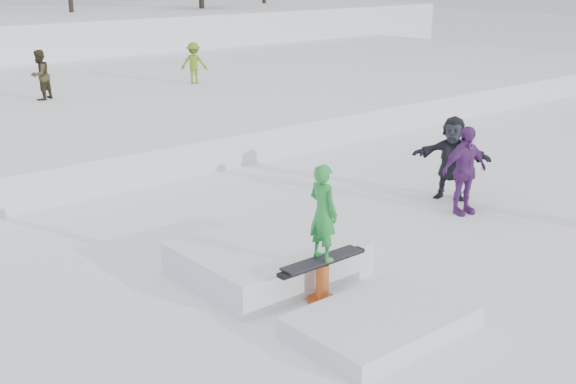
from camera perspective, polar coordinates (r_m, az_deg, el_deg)
ground at (r=10.93m, az=4.78°, el=-8.47°), size 120.00×120.00×0.00m
walker_olive at (r=23.45m, az=-19.01°, el=8.73°), size 0.93×0.88×1.52m
walker_ygreen at (r=25.52m, az=-7.44°, el=10.06°), size 1.03×1.01×1.42m
spectator_purple at (r=14.66m, az=13.76°, el=1.66°), size 1.12×0.66×1.78m
spectator_dark at (r=15.58m, az=12.82°, el=2.64°), size 1.27×1.69×1.77m
jib_rail_feature at (r=11.11m, az=0.68°, el=-6.23°), size 2.60×4.40×2.11m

